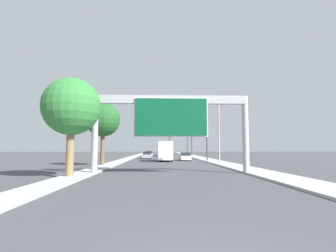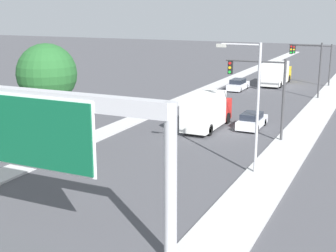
% 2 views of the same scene
% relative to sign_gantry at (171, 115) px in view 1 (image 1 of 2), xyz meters
% --- Properties ---
extents(sidewalk_right, '(3.00, 120.00, 0.15)m').
position_rel_sign_gantry_xyz_m(sidewalk_right, '(7.75, 42.11, -4.93)').
color(sidewalk_right, '#B6B6B6').
rests_on(sidewalk_right, ground).
extents(median_strip_left, '(2.00, 120.00, 0.15)m').
position_rel_sign_gantry_xyz_m(median_strip_left, '(-7.25, 42.11, -4.93)').
color(median_strip_left, '#B6B6B6').
rests_on(median_strip_left, ground).
extents(sign_gantry, '(13.43, 0.73, 6.68)m').
position_rel_sign_gantry_xyz_m(sign_gantry, '(0.00, 0.00, 0.00)').
color(sign_gantry, '#B2B2B7').
rests_on(sign_gantry, ground).
extents(car_near_left, '(1.76, 4.33, 1.40)m').
position_rel_sign_gantry_xyz_m(car_near_left, '(3.50, 23.35, -4.34)').
color(car_near_left, silver).
rests_on(car_near_left, ground).
extents(car_far_right, '(1.78, 4.60, 1.43)m').
position_rel_sign_gantry_xyz_m(car_far_right, '(-3.50, 31.77, -4.33)').
color(car_far_right, '#A5A8AD').
rests_on(car_far_right, ground).
extents(car_mid_left, '(1.73, 4.74, 1.46)m').
position_rel_sign_gantry_xyz_m(car_mid_left, '(-3.50, 42.16, -4.31)').
color(car_mid_left, silver).
rests_on(car_mid_left, ground).
extents(truck_box_primary, '(2.38, 8.71, 3.15)m').
position_rel_sign_gantry_xyz_m(truck_box_primary, '(0.00, 48.58, -3.40)').
color(truck_box_primary, yellow).
rests_on(truck_box_primary, ground).
extents(truck_box_secondary, '(2.32, 7.03, 3.22)m').
position_rel_sign_gantry_xyz_m(truck_box_secondary, '(0.00, 21.33, -3.37)').
color(truck_box_secondary, red).
rests_on(truck_box_secondary, ground).
extents(traffic_light_near_intersection, '(4.82, 0.32, 6.50)m').
position_rel_sign_gantry_xyz_m(traffic_light_near_intersection, '(5.25, 20.11, -0.60)').
color(traffic_light_near_intersection, '#3D3D3F').
rests_on(traffic_light_near_intersection, ground).
extents(traffic_light_mid_block, '(3.78, 0.32, 6.49)m').
position_rel_sign_gantry_xyz_m(traffic_light_mid_block, '(5.61, 40.11, -0.69)').
color(traffic_light_mid_block, '#3D3D3F').
rests_on(traffic_light_mid_block, ground).
extents(traffic_light_far_intersection, '(5.40, 0.32, 5.69)m').
position_rel_sign_gantry_xyz_m(traffic_light_far_intersection, '(4.92, 50.11, -1.07)').
color(traffic_light_far_intersection, '#3D3D3F').
rests_on(traffic_light_far_intersection, ground).
extents(palm_tree_foreground, '(4.26, 4.26, 7.38)m').
position_rel_sign_gantry_xyz_m(palm_tree_foreground, '(-7.51, -2.78, 0.19)').
color(palm_tree_foreground, '#8C704C').
rests_on(palm_tree_foreground, ground).
extents(palm_tree_background, '(4.26, 4.26, 7.85)m').
position_rel_sign_gantry_xyz_m(palm_tree_background, '(-8.00, 10.40, 0.66)').
color(palm_tree_background, brown).
rests_on(palm_tree_background, ground).
extents(street_lamp_right, '(2.82, 0.28, 8.21)m').
position_rel_sign_gantry_xyz_m(street_lamp_right, '(6.48, 11.88, -0.10)').
color(street_lamp_right, '#B2B2B7').
rests_on(street_lamp_right, ground).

